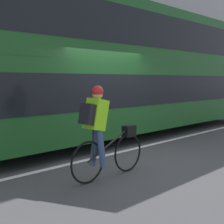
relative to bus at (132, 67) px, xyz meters
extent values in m
plane|color=#424244|center=(-2.24, -1.68, -2.20)|extent=(80.00, 80.00, 0.00)
cube|color=silver|center=(-2.24, -1.43, -2.20)|extent=(50.00, 0.14, 0.01)
cube|color=gray|center=(-2.24, 2.92, -2.15)|extent=(60.00, 1.91, 0.10)
cylinder|color=black|center=(3.65, 0.00, -1.69)|extent=(1.03, 0.30, 1.03)
cylinder|color=black|center=(-3.65, 0.00, -1.69)|extent=(1.03, 0.30, 1.03)
cube|color=#194C1E|center=(0.00, 0.00, -0.92)|extent=(11.76, 2.49, 1.94)
cube|color=black|center=(0.00, 0.00, -0.69)|extent=(11.29, 2.51, 0.85)
cube|color=#194C1E|center=(0.00, 0.00, 0.91)|extent=(11.76, 2.39, 1.72)
cube|color=black|center=(0.00, 0.00, 0.99)|extent=(11.29, 2.41, 0.96)
torus|color=black|center=(-3.10, -2.66, -1.82)|extent=(0.75, 0.04, 0.75)
torus|color=black|center=(-4.13, -2.66, -1.82)|extent=(0.75, 0.04, 0.75)
cylinder|color=black|center=(-3.61, -2.66, -1.58)|extent=(1.05, 0.03, 0.51)
cylinder|color=black|center=(-4.01, -2.66, -1.55)|extent=(0.03, 0.03, 0.55)
cube|color=black|center=(-3.07, -2.66, -1.40)|extent=(0.26, 0.16, 0.22)
cube|color=#8CE019|center=(-3.94, -2.66, -1.00)|extent=(0.37, 0.32, 0.58)
cube|color=black|center=(-4.14, -2.66, -0.98)|extent=(0.21, 0.26, 0.38)
cylinder|color=#384C7A|center=(-3.90, -2.57, -1.60)|extent=(0.22, 0.11, 0.67)
cylinder|color=#384C7A|center=(-3.90, -2.75, -1.60)|extent=(0.20, 0.11, 0.67)
sphere|color=tan|center=(-3.90, -2.66, -0.65)|extent=(0.19, 0.19, 0.19)
sphere|color=red|center=(-3.90, -2.66, -0.60)|extent=(0.21, 0.21, 0.21)
camera|label=1|loc=(-7.56, -6.71, -0.39)|focal=50.00mm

